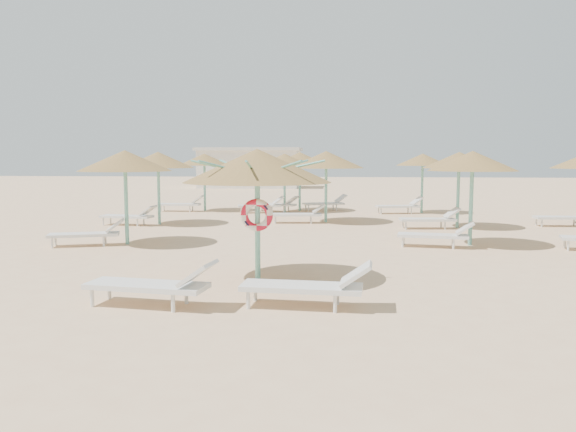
{
  "coord_description": "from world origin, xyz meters",
  "views": [
    {
      "loc": [
        1.29,
        -10.7,
        2.49
      ],
      "look_at": [
        0.27,
        0.54,
        1.3
      ],
      "focal_mm": 35.0,
      "sensor_mm": 36.0,
      "label": 1
    }
  ],
  "objects": [
    {
      "name": "main_palapa",
      "position": [
        -0.33,
        0.38,
        2.3
      ],
      "size": [
        2.96,
        2.96,
        2.65
      ],
      "color": "#6CBBAA",
      "rests_on": "ground"
    },
    {
      "name": "palapa_field",
      "position": [
        1.99,
        10.3,
        2.32
      ],
      "size": [
        19.26,
        13.2,
        2.72
      ],
      "color": "#6CBBAA",
      "rests_on": "ground"
    },
    {
      "name": "ground",
      "position": [
        0.0,
        0.0,
        0.0
      ],
      "size": [
        120.0,
        120.0,
        0.0
      ],
      "primitive_type": "plane",
      "color": "#DBB285",
      "rests_on": "ground"
    },
    {
      "name": "service_hut",
      "position": [
        -6.0,
        35.0,
        1.64
      ],
      "size": [
        8.4,
        4.4,
        3.25
      ],
      "color": "silver",
      "rests_on": "ground"
    },
    {
      "name": "lounger_main_a",
      "position": [
        -1.75,
        -1.76,
        0.38
      ],
      "size": [
        2.27,
        0.95,
        0.8
      ],
      "rotation": [
        0.0,
        0.0,
        -0.14
      ],
      "color": "silver",
      "rests_on": "ground"
    },
    {
      "name": "lounger_main_b",
      "position": [
        0.83,
        -1.59,
        0.37
      ],
      "size": [
        2.2,
        0.8,
        0.78
      ],
      "rotation": [
        0.0,
        0.0,
        -0.07
      ],
      "color": "silver",
      "rests_on": "ground"
    }
  ]
}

